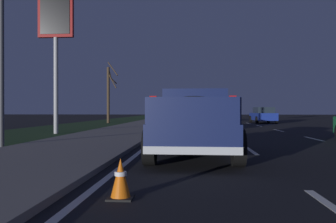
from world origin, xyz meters
TOP-DOWN VIEW (x-y plane):
  - ground at (27.00, 0.00)m, footprint 144.00×144.00m
  - sidewalk_shoulder at (27.00, 7.45)m, footprint 108.00×4.00m
  - grass_verge at (27.00, 12.45)m, footprint 108.00×6.00m
  - lane_markings at (30.08, 3.09)m, footprint 108.00×7.04m
  - pickup_truck at (9.07, 3.50)m, footprint 5.47×2.37m
  - sedan_blue at (33.79, -3.31)m, footprint 4.45×2.11m
  - sedan_black at (21.30, 3.35)m, footprint 4.42×2.05m
  - sedan_white at (34.69, 3.38)m, footprint 4.44×2.09m
  - gas_price_sign at (17.49, 10.86)m, footprint 0.27×1.90m
  - bare_tree_far at (32.78, 11.72)m, footprint 1.48×1.22m
  - traffic_cone_near at (4.21, 4.59)m, footprint 0.36×0.36m

SIDE VIEW (x-z plane):
  - ground at x=27.00m, z-range 0.00..0.00m
  - grass_verge at x=27.00m, z-range 0.00..0.01m
  - lane_markings at x=30.08m, z-range 0.00..0.01m
  - sidewalk_shoulder at x=27.00m, z-range 0.00..0.12m
  - traffic_cone_near at x=4.21m, z-range -0.01..0.57m
  - sedan_blue at x=33.79m, z-range 0.01..1.55m
  - sedan_black at x=21.30m, z-range 0.01..1.55m
  - sedan_white at x=34.69m, z-range 0.01..1.55m
  - pickup_truck at x=9.07m, z-range 0.05..1.92m
  - bare_tree_far at x=32.78m, z-range -0.03..5.95m
  - gas_price_sign at x=17.49m, z-range 1.87..9.22m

